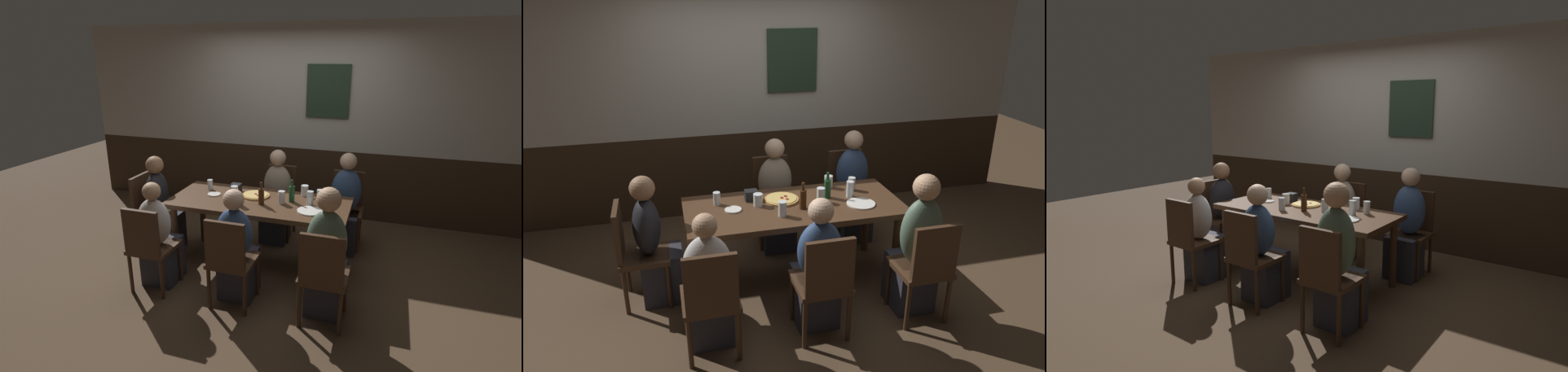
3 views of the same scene
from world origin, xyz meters
TOP-DOWN VIEW (x-y plane):
  - ground_plane at (0.00, 0.00)m, footprint 12.00×12.00m
  - wall_back at (0.00, 1.65)m, footprint 6.40×0.13m
  - dining_table at (0.00, 0.00)m, footprint 1.87×0.81m
  - chair_mid_near at (0.00, -0.82)m, footprint 0.40×0.40m
  - chair_right_far at (0.82, 0.82)m, footprint 0.40×0.40m
  - chair_head_west at (-1.35, 0.00)m, footprint 0.40×0.40m
  - chair_mid_far at (0.00, 0.82)m, footprint 0.40×0.40m
  - chair_right_near at (0.82, -0.82)m, footprint 0.40×0.40m
  - chair_left_near at (-0.82, -0.82)m, footprint 0.40×0.40m
  - person_mid_near at (0.00, -0.66)m, footprint 0.34×0.37m
  - person_right_far at (0.82, 0.66)m, footprint 0.34×0.37m
  - person_head_west at (-1.19, 0.00)m, footprint 0.37×0.34m
  - person_mid_far at (-0.00, 0.66)m, footprint 0.34×0.37m
  - person_right_near at (0.82, -0.66)m, footprint 0.34×0.37m
  - person_left_near at (-0.82, -0.65)m, footprint 0.34×0.37m
  - pizza at (-0.08, 0.12)m, footprint 0.30×0.30m
  - pint_glass_pale at (-0.30, 0.06)m, footprint 0.08×0.08m
  - highball_clear at (0.60, 0.19)m, footprint 0.07×0.07m
  - beer_glass_half at (0.42, 0.30)m, footprint 0.08×0.08m
  - beer_glass_tall at (-0.15, -0.19)m, footprint 0.07×0.07m
  - tumbler_short at (-0.64, 0.17)m, footprint 0.06×0.06m
  - pint_glass_stout at (0.53, 0.04)m, footprint 0.07×0.07m
  - pint_glass_amber at (0.24, 0.00)m, footprint 0.07×0.07m
  - beer_bottle_green at (0.33, 0.08)m, footprint 0.06×0.06m
  - beer_bottle_brown at (0.05, -0.09)m, footprint 0.06×0.06m
  - plate_white_large at (0.56, -0.13)m, footprint 0.25×0.25m
  - plate_white_small at (-0.53, 0.02)m, footprint 0.14×0.14m
  - condiment_caddy at (-0.34, 0.19)m, footprint 0.11×0.09m

SIDE VIEW (x-z plane):
  - ground_plane at x=0.00m, z-range 0.00..0.00m
  - person_left_near at x=-0.82m, z-range -0.09..0.98m
  - person_mid_near at x=0.00m, z-range -0.09..1.01m
  - person_head_west at x=-1.19m, z-range -0.09..1.03m
  - person_mid_far at x=0.00m, z-range -0.09..1.04m
  - person_right_far at x=0.82m, z-range -0.09..1.06m
  - chair_mid_near at x=0.00m, z-range 0.06..0.94m
  - chair_right_far at x=0.82m, z-range 0.06..0.94m
  - chair_head_west at x=-1.35m, z-range 0.06..0.94m
  - chair_mid_far at x=0.00m, z-range 0.06..0.94m
  - chair_right_near at x=0.82m, z-range 0.06..0.94m
  - chair_left_near at x=-0.82m, z-range 0.06..0.94m
  - person_right_near at x=0.82m, z-range -0.09..1.11m
  - dining_table at x=0.00m, z-range 0.29..1.03m
  - plate_white_large at x=0.56m, z-range 0.74..0.75m
  - plate_white_small at x=-0.53m, z-range 0.74..0.75m
  - pizza at x=-0.08m, z-range 0.74..0.77m
  - condiment_caddy at x=-0.34m, z-range 0.74..0.83m
  - pint_glass_pale at x=-0.30m, z-range 0.73..0.84m
  - tumbler_short at x=-0.64m, z-range 0.73..0.85m
  - beer_glass_half at x=0.42m, z-range 0.73..0.85m
  - beer_glass_tall at x=-0.15m, z-range 0.73..0.86m
  - highball_clear at x=0.60m, z-range 0.74..0.86m
  - pint_glass_amber at x=0.24m, z-range 0.73..0.86m
  - pint_glass_stout at x=0.53m, z-range 0.73..0.88m
  - beer_bottle_brown at x=0.05m, z-range 0.71..0.95m
  - beer_bottle_green at x=0.33m, z-range 0.71..0.95m
  - wall_back at x=0.00m, z-range 0.00..2.60m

